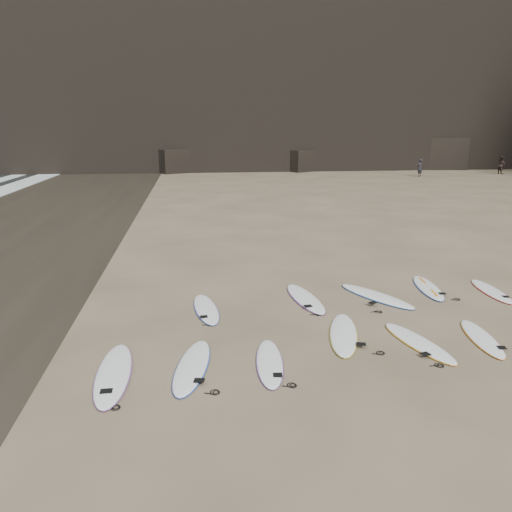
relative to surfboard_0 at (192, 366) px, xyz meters
The scene contains 14 objects.
ground 4.04m from the surfboard_0, 11.40° to the left, with size 240.00×240.00×0.00m, color #897559.
surfboard_0 is the anchor object (origin of this frame).
surfboard_1 1.64m from the surfboard_0, ahead, with size 0.55×2.29×0.08m, color white.
surfboard_2 3.85m from the surfboard_0, 18.50° to the left, with size 0.64×2.65×0.10m, color white.
surfboard_3 5.28m from the surfboard_0, ahead, with size 0.59×2.47×0.09m, color white.
surfboard_4 6.88m from the surfboard_0, ahead, with size 0.54×2.27×0.08m, color white.
surfboard_5 3.40m from the surfboard_0, 83.30° to the left, with size 0.59×2.45×0.09m, color white.
surfboard_6 5.08m from the surfboard_0, 49.40° to the left, with size 0.65×2.71×0.10m, color white.
surfboard_7 6.63m from the surfboard_0, 34.82° to the left, with size 0.66×2.74×0.10m, color white.
surfboard_8 8.52m from the surfboard_0, 30.63° to the left, with size 0.60×2.50×0.09m, color white.
surfboard_9 9.87m from the surfboard_0, 22.69° to the left, with size 0.56×2.33×0.08m, color white.
surfboard_11 1.60m from the surfboard_0, behind, with size 0.67×2.80×0.10m, color white.
person_a 44.41m from the surfboard_0, 59.22° to the left, with size 0.63×0.42×1.74m, color black.
person_b 51.21m from the surfboard_0, 50.74° to the left, with size 0.90×0.70×1.86m, color black.
Camera 1 is at (-3.85, -10.45, 4.94)m, focal length 35.00 mm.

